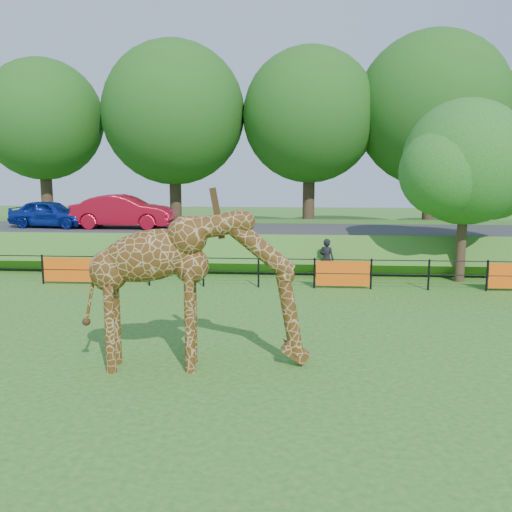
% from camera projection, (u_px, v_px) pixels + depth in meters
% --- Properties ---
extents(ground, '(90.00, 90.00, 0.00)m').
position_uv_depth(ground, '(233.00, 365.00, 12.66)').
color(ground, '#266619').
rests_on(ground, ground).
extents(giraffe, '(4.95, 1.41, 3.49)m').
position_uv_depth(giraffe, '(197.00, 289.00, 12.31)').
color(giraffe, '#533211').
rests_on(giraffe, ground).
extents(perimeter_fence, '(28.07, 0.10, 1.10)m').
position_uv_depth(perimeter_fence, '(258.00, 272.00, 20.44)').
color(perimeter_fence, black).
rests_on(perimeter_fence, ground).
extents(embankment, '(40.00, 9.00, 1.30)m').
position_uv_depth(embankment, '(269.00, 241.00, 27.81)').
color(embankment, '#266619').
rests_on(embankment, ground).
extents(road, '(40.00, 5.00, 0.12)m').
position_uv_depth(road, '(268.00, 230.00, 26.21)').
color(road, '#2E2E31').
rests_on(road, embankment).
extents(car_blue, '(3.94, 1.99, 1.29)m').
position_uv_depth(car_blue, '(50.00, 214.00, 26.80)').
color(car_blue, '#132C9E').
rests_on(car_blue, road).
extents(car_red, '(4.68, 1.69, 1.54)m').
position_uv_depth(car_red, '(123.00, 212.00, 26.45)').
color(car_red, red).
rests_on(car_red, road).
extents(visitor, '(0.68, 0.58, 1.59)m').
position_uv_depth(visitor, '(327.00, 259.00, 21.77)').
color(visitor, black).
rests_on(visitor, ground).
extents(tree_east, '(5.40, 4.71, 6.76)m').
position_uv_depth(tree_east, '(468.00, 167.00, 20.88)').
color(tree_east, '#372518').
rests_on(tree_east, ground).
extents(bg_tree_line, '(37.30, 8.80, 11.82)m').
position_uv_depth(bg_tree_line, '(308.00, 114.00, 33.00)').
color(bg_tree_line, '#372518').
rests_on(bg_tree_line, ground).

